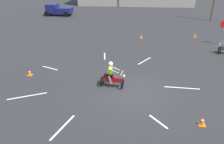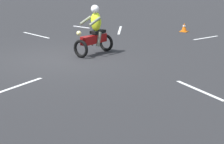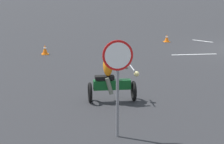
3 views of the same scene
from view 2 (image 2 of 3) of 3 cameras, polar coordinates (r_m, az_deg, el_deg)
The scene contains 8 objects.
ground_plane at distance 14.15m, azimuth -6.92°, elevation 1.65°, with size 120.00×120.00×0.00m, color #28282B.
motorcycle_rider_foreground at distance 14.68m, azimuth -2.32°, elevation 5.12°, with size 1.55×0.84×1.66m.
traffic_cone_mid_center at distance 19.40m, azimuth 9.40°, elevation 5.75°, with size 0.32×0.32×0.38m.
lane_stripe_e at distance 11.34m, azimuth -12.78°, elevation -1.99°, with size 0.10×2.11×0.01m, color silver.
lane_stripe_ne at distance 11.06m, azimuth 11.35°, elevation -2.36°, with size 0.10×1.86×0.01m, color silver.
lane_stripe_nw at distance 18.14m, azimuth 12.17°, elevation 4.39°, with size 0.10×1.41×0.01m, color silver.
lane_stripe_sw at distance 19.58m, azimuth 1.02°, elevation 5.50°, with size 0.10×2.17×0.01m, color silver.
lane_stripe_s at distance 18.62m, azimuth -9.88°, elevation 4.78°, with size 0.10×1.91×0.01m, color silver.
Camera 2 is at (11.03, 8.25, 3.26)m, focal length 70.00 mm.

